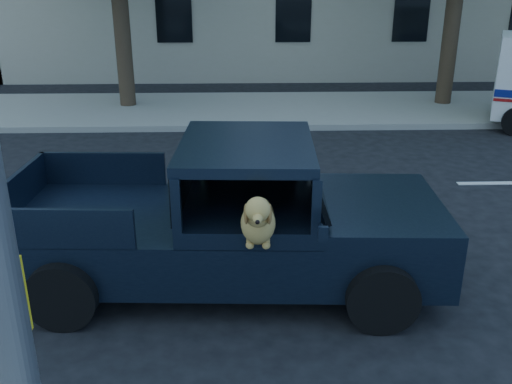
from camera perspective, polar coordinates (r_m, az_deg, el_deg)
ground at (r=7.50m, az=5.24°, el=-8.67°), size 120.00×120.00×0.00m
far_sidewalk at (r=16.08m, az=1.40°, el=8.26°), size 60.00×4.00×0.15m
lane_stripes at (r=10.91m, az=13.63°, el=0.75°), size 21.60×0.14×0.01m
pickup_truck at (r=7.12m, az=-3.61°, el=-4.58°), size 5.31×2.79×1.87m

